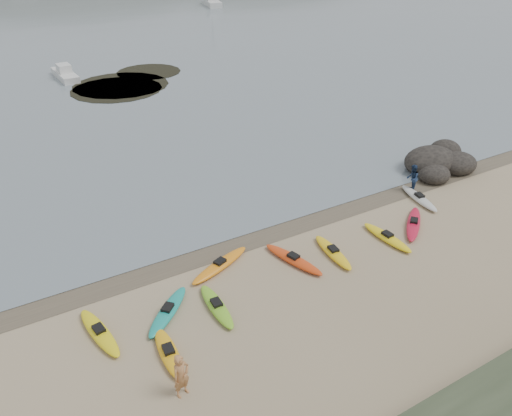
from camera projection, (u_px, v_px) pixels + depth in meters
ground at (256, 232)px, 27.20m from camera, size 600.00×600.00×0.00m
wet_sand at (259, 234)px, 26.97m from camera, size 60.00×60.00×0.00m
kayaks at (288, 266)px, 24.23m from camera, size 21.06×7.35×0.34m
person_west at (181, 376)px, 17.44m from camera, size 0.77×0.61×1.84m
person_east at (412, 178)px, 30.86m from camera, size 1.09×1.06×1.77m
rock_cluster at (438, 165)px, 33.97m from camera, size 5.45×4.03×1.93m
kelp_mats at (126, 84)px, 51.79m from camera, size 13.15×12.83×0.04m
moored_boats at (67, 11)px, 90.25m from camera, size 88.47×78.18×1.20m
far_hills at (95, 10)px, 197.34m from camera, size 550.00×135.00×80.00m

